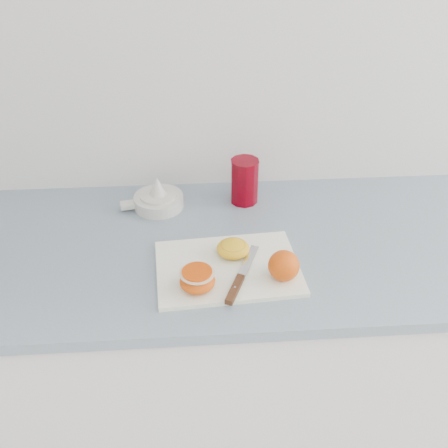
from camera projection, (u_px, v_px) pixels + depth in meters
name	position (u px, v px, depth m)	size (l,w,h in m)	color
counter	(223.00, 356.00, 1.54)	(2.38, 0.64, 0.89)	white
cutting_board	(228.00, 268.00, 1.19)	(0.34, 0.24, 0.01)	white
whole_orange	(284.00, 266.00, 1.13)	(0.07, 0.07, 0.07)	orange
half_orange	(197.00, 280.00, 1.11)	(0.08, 0.08, 0.05)	orange
squeezed_shell	(233.00, 248.00, 1.21)	(0.08, 0.08, 0.03)	yellow
paring_knife	(237.00, 284.00, 1.12)	(0.10, 0.20, 0.01)	#4F2B13
citrus_juicer	(158.00, 199.00, 1.41)	(0.18, 0.14, 0.09)	white
red_tumbler	(244.00, 183.00, 1.41)	(0.08, 0.08, 0.13)	#71000D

